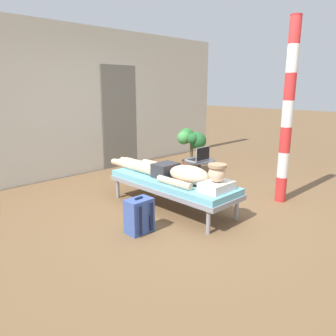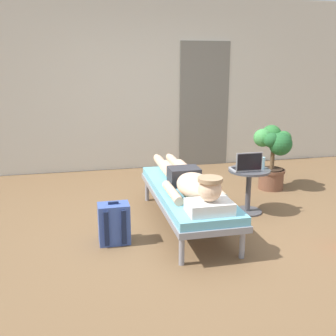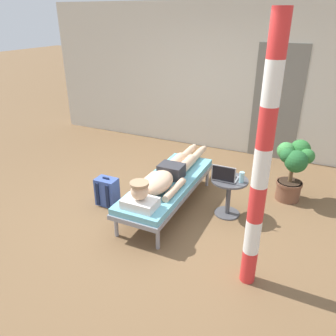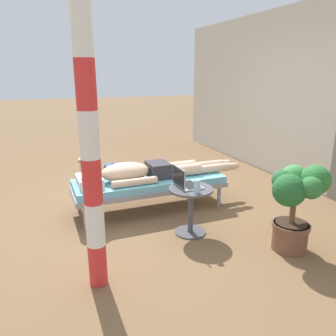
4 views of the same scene
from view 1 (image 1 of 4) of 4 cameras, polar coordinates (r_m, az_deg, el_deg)
The scene contains 11 objects.
ground_plane at distance 4.43m, azimuth 2.27°, elevation -7.38°, with size 40.00×40.00×0.00m, color brown.
house_wall_back at distance 6.30m, azimuth -16.53°, elevation 11.07°, with size 7.60×0.20×2.70m, color beige.
house_door_panel at distance 6.75m, azimuth -8.49°, elevation 8.85°, with size 0.84×0.03×2.04m, color slate.
lounge_chair at distance 4.40m, azimuth 0.68°, elevation -2.79°, with size 0.66×1.92×0.42m.
person_reclining at distance 4.29m, azimuth 1.44°, elevation -0.80°, with size 0.53×2.17×0.33m.
side_table at distance 5.09m, azimuth 5.50°, elevation -0.37°, with size 0.48×0.48×0.52m.
laptop at distance 4.96m, azimuth 5.56°, elevation 1.93°, with size 0.31×0.24×0.23m.
drink_glass at distance 5.14m, azimuth 6.71°, elevation 2.46°, with size 0.06×0.06×0.14m, color #99D8E5.
backpack at distance 3.74m, azimuth -5.14°, elevation -8.40°, with size 0.30×0.26×0.42m.
potted_plant at distance 6.07m, azimuth 4.15°, elevation 3.69°, with size 0.52×0.59×0.87m.
porch_post at distance 4.79m, azimuth 20.31°, elevation 8.94°, with size 0.15×0.15×2.53m.
Camera 1 is at (-3.01, -2.81, 1.63)m, focal length 34.61 mm.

